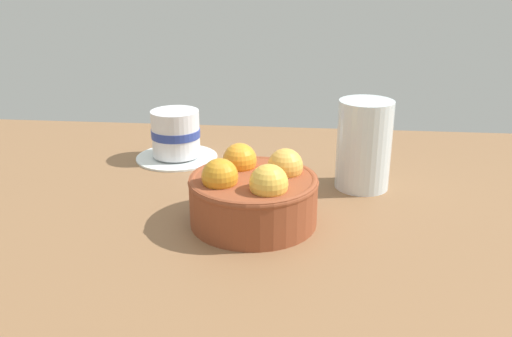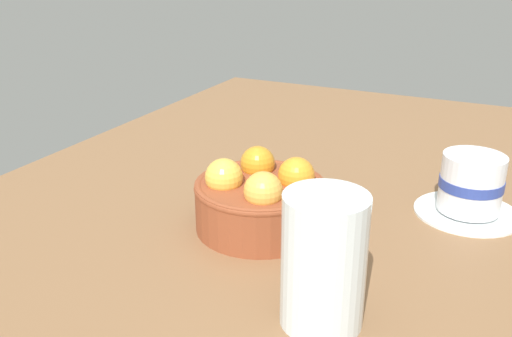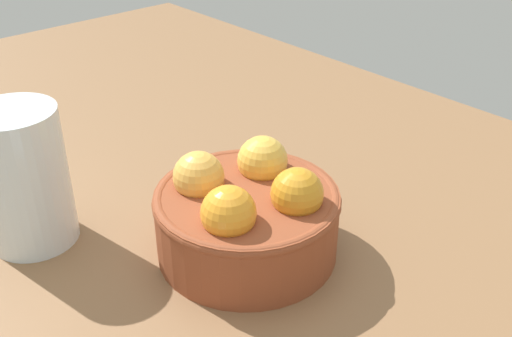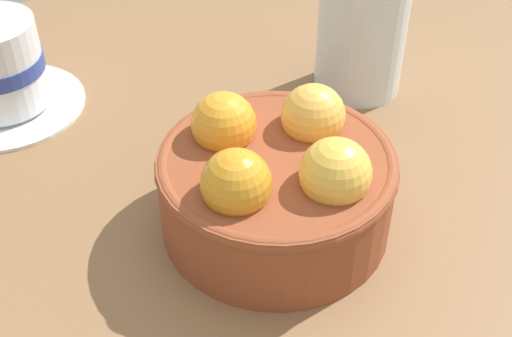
# 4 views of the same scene
# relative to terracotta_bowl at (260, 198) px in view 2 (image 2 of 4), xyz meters

# --- Properties ---
(ground_plane) EXTENTS (1.38, 0.80, 0.04)m
(ground_plane) POSITION_rel_terracotta_bowl_xyz_m (-0.00, 0.00, -0.06)
(ground_plane) COLOR brown
(terracotta_bowl) EXTENTS (0.15, 0.15, 0.09)m
(terracotta_bowl) POSITION_rel_terracotta_bowl_xyz_m (0.00, 0.00, 0.00)
(terracotta_bowl) COLOR brown
(terracotta_bowl) RESTS_ON ground_plane
(coffee_cup) EXTENTS (0.13, 0.13, 0.08)m
(coffee_cup) POSITION_rel_terracotta_bowl_xyz_m (-0.14, 0.21, -0.00)
(coffee_cup) COLOR white
(coffee_cup) RESTS_ON ground_plane
(water_glass) EXTENTS (0.07, 0.07, 0.12)m
(water_glass) POSITION_rel_terracotta_bowl_xyz_m (0.13, 0.12, 0.02)
(water_glass) COLOR silver
(water_glass) RESTS_ON ground_plane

